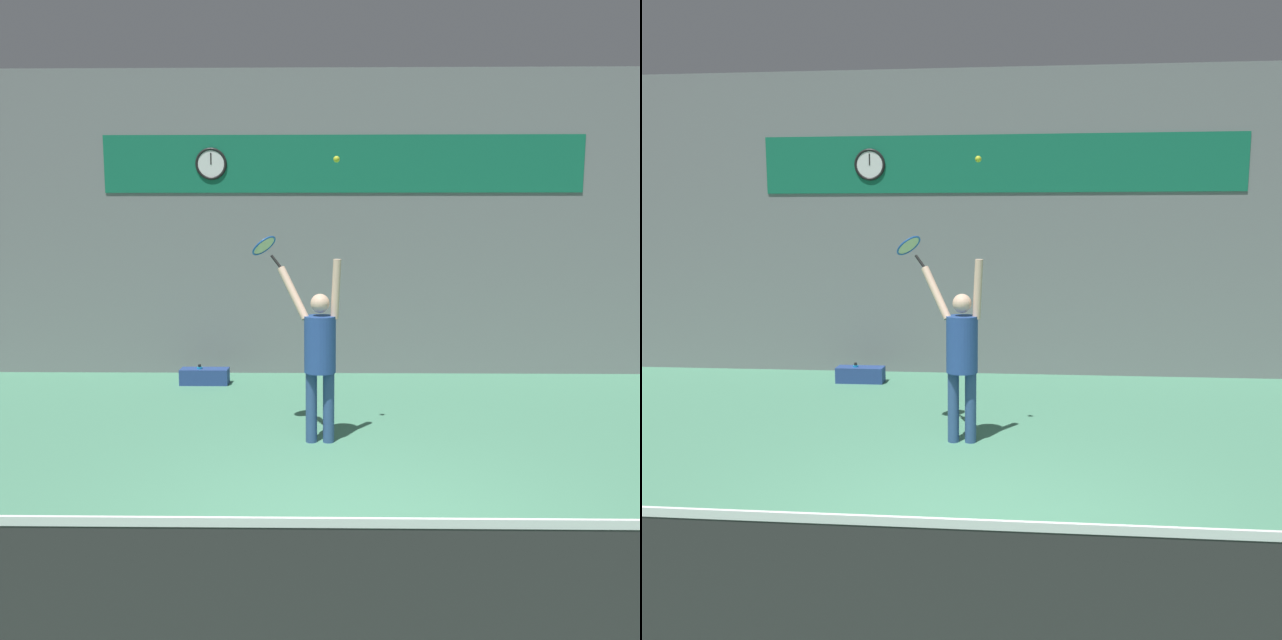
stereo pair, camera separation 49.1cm
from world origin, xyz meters
TOP-DOWN VIEW (x-y plane):
  - ground_plane at (0.00, 0.00)m, footprint 18.00×18.00m
  - back_wall at (0.00, 6.03)m, footprint 18.00×0.10m
  - sponsor_banner at (0.00, 5.97)m, footprint 7.83×0.02m
  - scoreboard_clock at (-2.15, 5.95)m, footprint 0.52×0.05m
  - court_net at (0.00, -1.45)m, footprint 7.16×0.07m
  - tennis_player at (-0.33, 2.47)m, footprint 0.76×0.47m
  - tennis_racket at (-0.97, 2.80)m, footprint 0.41×0.41m
  - tennis_ball at (-0.15, 2.42)m, footprint 0.07×0.07m
  - water_bottle at (-2.27, 5.17)m, footprint 0.09×0.09m
  - equipment_bag at (-2.19, 5.18)m, footprint 0.76×0.28m

SIDE VIEW (x-z plane):
  - ground_plane at x=0.00m, z-range 0.00..0.00m
  - equipment_bag at x=-2.19m, z-range 0.00..0.25m
  - water_bottle at x=-2.27m, z-range -0.01..0.31m
  - court_net at x=0.00m, z-range -0.03..1.03m
  - tennis_player at x=-0.33m, z-range 0.02..2.12m
  - tennis_racket at x=-0.97m, z-range 2.03..2.41m
  - back_wall at x=0.00m, z-range 0.00..5.00m
  - tennis_ball at x=-0.15m, z-range 3.13..3.20m
  - sponsor_banner at x=0.00m, z-range 3.03..3.95m
  - scoreboard_clock at x=-2.15m, z-range 3.23..3.75m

